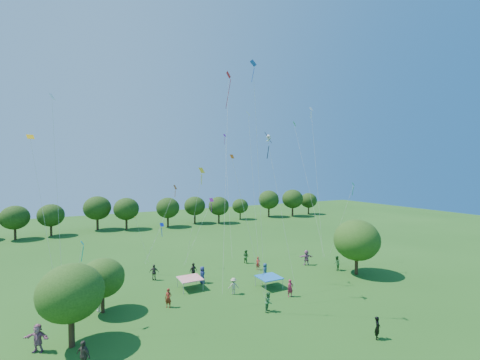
# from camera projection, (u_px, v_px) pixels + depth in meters

# --- Properties ---
(near_tree_west) EXTENTS (4.26, 4.26, 5.61)m
(near_tree_west) POSITION_uv_depth(u_px,v_px,m) (71.00, 293.00, 21.45)
(near_tree_west) COLOR #422B19
(near_tree_west) RESTS_ON ground
(near_tree_north) EXTENTS (3.57, 3.57, 4.54)m
(near_tree_north) POSITION_uv_depth(u_px,v_px,m) (102.00, 278.00, 26.60)
(near_tree_north) COLOR #422B19
(near_tree_north) RESTS_ON ground
(near_tree_east) EXTENTS (5.12, 5.12, 6.24)m
(near_tree_east) POSITION_uv_depth(u_px,v_px,m) (357.00, 240.00, 36.27)
(near_tree_east) COLOR #422B19
(near_tree_east) RESTS_ON ground
(treeline) EXTENTS (88.01, 8.77, 6.77)m
(treeline) POSITION_uv_depth(u_px,v_px,m) (137.00, 208.00, 64.35)
(treeline) COLOR #422B19
(treeline) RESTS_ON ground
(tent_red_stripe) EXTENTS (2.20, 2.20, 1.10)m
(tent_red_stripe) POSITION_uv_depth(u_px,v_px,m) (190.00, 278.00, 31.99)
(tent_red_stripe) COLOR red
(tent_red_stripe) RESTS_ON ground
(tent_blue) EXTENTS (2.20, 2.20, 1.10)m
(tent_blue) POSITION_uv_depth(u_px,v_px,m) (269.00, 277.00, 32.34)
(tent_blue) COLOR #1A60AD
(tent_blue) RESTS_ON ground
(man_in_black) EXTENTS (0.71, 0.65, 1.60)m
(man_in_black) POSITION_uv_depth(u_px,v_px,m) (377.00, 328.00, 22.52)
(man_in_black) COLOR black
(man_in_black) RESTS_ON ground
(crowd_person_0) EXTENTS (0.88, 0.82, 1.59)m
(crowd_person_0) POSITION_uv_depth(u_px,v_px,m) (265.00, 270.00, 35.29)
(crowd_person_0) COLOR navy
(crowd_person_0) RESTS_ON ground
(crowd_person_1) EXTENTS (0.72, 0.70, 1.64)m
(crowd_person_1) POSITION_uv_depth(u_px,v_px,m) (168.00, 298.00, 27.67)
(crowd_person_1) COLOR maroon
(crowd_person_1) RESTS_ON ground
(crowd_person_2) EXTENTS (0.93, 0.93, 1.72)m
(crowd_person_2) POSITION_uv_depth(u_px,v_px,m) (337.00, 263.00, 37.77)
(crowd_person_2) COLOR #285E2C
(crowd_person_2) RESTS_ON ground
(crowd_person_3) EXTENTS (1.11, 0.73, 1.56)m
(crowd_person_3) POSITION_uv_depth(u_px,v_px,m) (234.00, 286.00, 30.63)
(crowd_person_3) COLOR #A8A286
(crowd_person_3) RESTS_ON ground
(crowd_person_4) EXTENTS (1.10, 0.88, 1.71)m
(crowd_person_4) POSITION_uv_depth(u_px,v_px,m) (154.00, 272.00, 34.44)
(crowd_person_4) COLOR #403933
(crowd_person_4) RESTS_ON ground
(crowd_person_5) EXTENTS (1.86, 1.23, 1.88)m
(crowd_person_5) POSITION_uv_depth(u_px,v_px,m) (306.00, 258.00, 39.89)
(crowd_person_5) COLOR #A45F8D
(crowd_person_5) RESTS_ON ground
(crowd_person_6) EXTENTS (0.57, 0.92, 1.75)m
(crowd_person_6) POSITION_uv_depth(u_px,v_px,m) (202.00, 275.00, 33.59)
(crowd_person_6) COLOR navy
(crowd_person_6) RESTS_ON ground
(crowd_person_7) EXTENTS (0.65, 0.47, 1.60)m
(crowd_person_7) POSITION_uv_depth(u_px,v_px,m) (290.00, 288.00, 30.01)
(crowd_person_7) COLOR maroon
(crowd_person_7) RESTS_ON ground
(crowd_person_8) EXTENTS (0.88, 0.87, 1.63)m
(crowd_person_8) POSITION_uv_depth(u_px,v_px,m) (269.00, 302.00, 26.88)
(crowd_person_8) COLOR #285F34
(crowd_person_8) RESTS_ON ground
(crowd_person_9) EXTENTS (0.88, 1.24, 1.73)m
(crowd_person_9) POSITION_uv_depth(u_px,v_px,m) (91.00, 287.00, 30.11)
(crowd_person_9) COLOR #B6A892
(crowd_person_9) RESTS_ON ground
(crowd_person_10) EXTENTS (1.17, 0.92, 1.81)m
(crowd_person_10) POSITION_uv_depth(u_px,v_px,m) (193.00, 271.00, 34.68)
(crowd_person_10) COLOR #3A362F
(crowd_person_10) RESTS_ON ground
(crowd_person_11) EXTENTS (1.78, 1.44, 1.84)m
(crowd_person_11) POSITION_uv_depth(u_px,v_px,m) (38.00, 338.00, 20.94)
(crowd_person_11) COLOR #9E5C7D
(crowd_person_11) RESTS_ON ground
(crowd_person_12) EXTENTS (0.99, 0.66, 1.85)m
(crowd_person_12) POSITION_uv_depth(u_px,v_px,m) (71.00, 277.00, 32.67)
(crowd_person_12) COLOR navy
(crowd_person_12) RESTS_ON ground
(crowd_person_13) EXTENTS (0.64, 0.69, 1.57)m
(crowd_person_13) POSITION_uv_depth(u_px,v_px,m) (258.00, 263.00, 37.95)
(crowd_person_13) COLOR maroon
(crowd_person_13) RESTS_ON ground
(crowd_person_14) EXTENTS (0.72, 0.95, 1.70)m
(crowd_person_14) POSITION_uv_depth(u_px,v_px,m) (246.00, 256.00, 40.71)
(crowd_person_14) COLOR #2E622A
(crowd_person_14) RESTS_ON ground
(crowd_person_15) EXTENTS (1.06, 0.93, 1.50)m
(crowd_person_15) POSITION_uv_depth(u_px,v_px,m) (99.00, 303.00, 26.80)
(crowd_person_15) COLOR beige
(crowd_person_15) RESTS_ON ground
(crowd_person_16) EXTENTS (1.01, 1.12, 1.78)m
(crowd_person_16) POSITION_uv_depth(u_px,v_px,m) (83.00, 355.00, 19.04)
(crowd_person_16) COLOR #3D3631
(crowd_person_16) RESTS_ON ground
(pirate_kite) EXTENTS (1.91, 3.20, 14.06)m
(pirate_kite) POSITION_uv_depth(u_px,v_px,m) (269.00, 141.00, 29.54)
(pirate_kite) COLOR black
(red_high_kite) EXTENTS (3.39, 5.60, 20.57)m
(red_high_kite) POSITION_uv_depth(u_px,v_px,m) (228.00, 111.00, 31.77)
(red_high_kite) COLOR red
(small_kite_0) EXTENTS (2.53, 1.56, 11.86)m
(small_kite_0) POSITION_uv_depth(u_px,v_px,m) (241.00, 198.00, 26.13)
(small_kite_0) COLOR #BE510B
(small_kite_1) EXTENTS (2.19, 3.31, 13.26)m
(small_kite_1) POSITION_uv_depth(u_px,v_px,m) (38.00, 180.00, 23.60)
(small_kite_1) COLOR #FFB80D
(small_kite_2) EXTENTS (0.64, 2.48, 16.67)m
(small_kite_2) POSITION_uv_depth(u_px,v_px,m) (251.00, 150.00, 33.28)
(small_kite_2) COLOR #D3E013
(small_kite_3) EXTENTS (0.92, 7.25, 17.26)m
(small_kite_3) POSITION_uv_depth(u_px,v_px,m) (299.00, 146.00, 43.49)
(small_kite_3) COLOR #1A9421
(small_kite_4) EXTENTS (1.43, 0.57, 19.24)m
(small_kite_4) POSITION_uv_depth(u_px,v_px,m) (256.00, 121.00, 25.63)
(small_kite_4) COLOR blue
(small_kite_5) EXTENTS (2.43, 6.93, 15.57)m
(small_kite_5) POSITION_uv_depth(u_px,v_px,m) (226.00, 164.00, 43.13)
(small_kite_5) COLOR purple
(small_kite_6) EXTENTS (0.81, 3.19, 18.55)m
(small_kite_6) POSITION_uv_depth(u_px,v_px,m) (314.00, 144.00, 40.30)
(small_kite_6) COLOR white
(small_kite_7) EXTENTS (1.12, 0.35, 5.55)m
(small_kite_7) POSITION_uv_depth(u_px,v_px,m) (80.00, 258.00, 22.80)
(small_kite_7) COLOR #0BAE9A
(small_kite_8) EXTENTS (1.52, 0.49, 5.36)m
(small_kite_8) POSITION_uv_depth(u_px,v_px,m) (137.00, 225.00, 36.04)
(small_kite_8) COLOR #F15E0E
(small_kite_9) EXTENTS (4.08, 1.31, 8.75)m
(small_kite_9) POSITION_uv_depth(u_px,v_px,m) (171.00, 198.00, 38.08)
(small_kite_9) COLOR #F7530D
(small_kite_10) EXTENTS (1.33, 3.00, 10.82)m
(small_kite_10) POSITION_uv_depth(u_px,v_px,m) (200.00, 184.00, 33.30)
(small_kite_10) COLOR yellow
(small_kite_11) EXTENTS (1.78, 2.53, 9.13)m
(small_kite_11) POSITION_uv_depth(u_px,v_px,m) (349.00, 199.00, 37.12)
(small_kite_11) COLOR #1A8F4A
(small_kite_12) EXTENTS (1.84, 1.96, 4.70)m
(small_kite_12) POSITION_uv_depth(u_px,v_px,m) (160.00, 231.00, 35.53)
(small_kite_12) COLOR #152ED8
(small_kite_13) EXTENTS (3.39, 0.78, 7.42)m
(small_kite_13) POSITION_uv_depth(u_px,v_px,m) (207.00, 211.00, 35.62)
(small_kite_13) COLOR #921889
(small_kite_14) EXTENTS (0.79, 1.99, 16.12)m
(small_kite_14) POSITION_uv_depth(u_px,v_px,m) (55.00, 153.00, 22.89)
(small_kite_14) COLOR white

